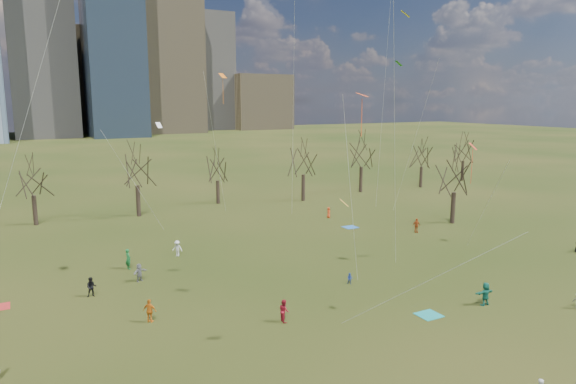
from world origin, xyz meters
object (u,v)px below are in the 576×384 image
person_2 (284,311)px  person_4 (150,311)px  blanket_navy (350,227)px  blanket_teal (429,315)px

person_2 → person_4: size_ratio=0.95×
person_2 → blanket_navy: bearing=-38.3°
person_4 → blanket_teal: bearing=-163.4°
blanket_teal → person_2: size_ratio=1.02×
blanket_teal → person_4: 19.23m
blanket_navy → person_4: size_ratio=0.98×
blanket_teal → person_2: 10.20m
blanket_teal → person_2: person_2 is taller
blanket_navy → person_2: (-19.13, -19.58, 0.77)m
blanket_teal → person_4: person_4 is taller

